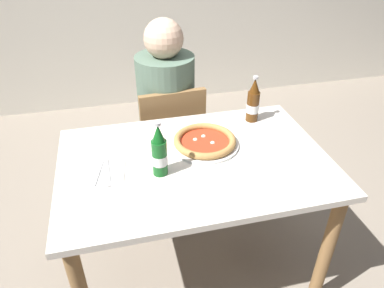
# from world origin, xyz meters

# --- Properties ---
(ground_plane) EXTENTS (8.00, 8.00, 0.00)m
(ground_plane) POSITION_xyz_m (0.00, 0.00, 0.00)
(ground_plane) COLOR gray
(dining_table_main) EXTENTS (1.20, 0.80, 0.75)m
(dining_table_main) POSITION_xyz_m (0.00, 0.00, 0.64)
(dining_table_main) COLOR silver
(dining_table_main) RESTS_ON ground_plane
(chair_behind_table) EXTENTS (0.43, 0.43, 0.85)m
(chair_behind_table) POSITION_xyz_m (-0.01, 0.61, 0.48)
(chair_behind_table) COLOR olive
(chair_behind_table) RESTS_ON ground_plane
(diner_seated) EXTENTS (0.34, 0.34, 1.21)m
(diner_seated) POSITION_xyz_m (-0.01, 0.66, 0.58)
(diner_seated) COLOR #2D3342
(diner_seated) RESTS_ON ground_plane
(pizza_margherita_near) EXTENTS (0.32, 0.32, 0.04)m
(pizza_margherita_near) POSITION_xyz_m (0.07, 0.10, 0.77)
(pizza_margherita_near) COLOR white
(pizza_margherita_near) RESTS_ON dining_table_main
(beer_bottle_left) EXTENTS (0.07, 0.07, 0.25)m
(beer_bottle_left) POSITION_xyz_m (0.38, 0.28, 0.85)
(beer_bottle_left) COLOR #512D0F
(beer_bottle_left) RESTS_ON dining_table_main
(beer_bottle_center) EXTENTS (0.07, 0.07, 0.25)m
(beer_bottle_center) POSITION_xyz_m (-0.16, -0.06, 0.85)
(beer_bottle_center) COLOR #14591E
(beer_bottle_center) RESTS_ON dining_table_main
(napkin_with_cutlery) EXTENTS (0.20, 0.20, 0.01)m
(napkin_with_cutlery) POSITION_xyz_m (-0.40, -0.01, 0.75)
(napkin_with_cutlery) COLOR white
(napkin_with_cutlery) RESTS_ON dining_table_main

